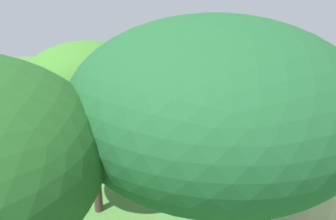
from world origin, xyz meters
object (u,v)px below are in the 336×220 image
object	(u,v)px
shade_umbrella	(128,75)
zebra_by_umbrella	(239,104)
patio_chair_west_end	(100,132)
acacia_tree_behind_hut	(87,80)
standing_watcher	(208,87)
patio_chair_east_end	(151,124)
patio_chair_near_lawn	(132,149)
acacia_tree_right_background	(212,104)
zebra_toward_hut	(108,96)
guest_beside_umbrella	(182,115)
guest_behind_table	(150,144)
zebra_nearest_camera	(178,94)
patio_dining_table	(131,131)

from	to	relation	value
shade_umbrella	zebra_by_umbrella	bearing A→B (deg)	-170.40
patio_chair_west_end	acacia_tree_behind_hut	size ratio (longest dim) A/B	0.20
patio_chair_west_end	standing_watcher	bearing A→B (deg)	143.96
patio_chair_east_end	acacia_tree_behind_hut	xyz separation A→B (m)	(2.26, 4.08, 3.03)
patio_chair_near_lawn	acacia_tree_right_background	world-z (taller)	acacia_tree_right_background
zebra_toward_hut	guest_beside_umbrella	bearing A→B (deg)	-166.38
patio_chair_west_end	patio_chair_near_lawn	size ratio (longest dim) A/B	1.00
guest_beside_umbrella	guest_behind_table	size ratio (longest dim) A/B	1.07
acacia_tree_behind_hut	zebra_by_umbrella	bearing A→B (deg)	-145.42
zebra_nearest_camera	acacia_tree_behind_hut	xyz separation A→B (m)	(3.98, 6.22, 2.58)
patio_chair_east_end	zebra_by_umbrella	bearing A→B (deg)	-128.42
standing_watcher	acacia_tree_behind_hut	bearing A→B (deg)	115.15
shade_umbrella	patio_chair_near_lawn	xyz separation A→B (m)	(0.12, 1.16, -2.20)
patio_chair_west_end	patio_chair_east_end	xyz separation A→B (m)	(-1.96, -0.25, 0.00)
shade_umbrella	zebra_toward_hut	size ratio (longest dim) A/B	2.06
shade_umbrella	guest_beside_umbrella	distance (m)	2.61
guest_behind_table	patio_chair_west_end	bearing A→B (deg)	149.40
guest_behind_table	acacia_tree_right_background	distance (m)	6.18
acacia_tree_behind_hut	patio_dining_table	bearing A→B (deg)	-112.12
zebra_nearest_camera	zebra_toward_hut	distance (m)	3.17
patio_dining_table	patio_chair_west_end	size ratio (longest dim) A/B	1.59
guest_behind_table	zebra_nearest_camera	world-z (taller)	guest_behind_table
patio_chair_near_lawn	zebra_nearest_camera	bearing A→B (deg)	61.85
patio_dining_table	guest_behind_table	size ratio (longest dim) A/B	0.91
guest_behind_table	zebra_toward_hut	size ratio (longest dim) A/B	0.81
zebra_toward_hut	acacia_tree_right_background	xyz separation A→B (m)	(-0.62, 10.42, 3.13)
standing_watcher	guest_beside_umbrella	bearing A→B (deg)	119.50
zebra_nearest_camera	acacia_tree_behind_hut	world-z (taller)	acacia_tree_behind_hut
patio_dining_table	guest_behind_table	world-z (taller)	guest_behind_table
guest_behind_table	zebra_nearest_camera	bearing A→B (deg)	91.13
zebra_toward_hut	patio_chair_east_end	bearing A→B (deg)	-175.55
standing_watcher	zebra_toward_hut	bearing A→B (deg)	66.73
zebra_toward_hut	standing_watcher	bearing A→B (deg)	-112.05
zebra_nearest_camera	zebra_by_umbrella	bearing A→B (deg)	86.63
standing_watcher	zebra_toward_hut	size ratio (longest dim) A/B	0.84
patio_dining_table	patio_chair_east_end	bearing A→B (deg)	-140.87
guest_behind_table	zebra_toward_hut	xyz separation A→B (m)	(0.86, -5.12, 0.03)
patio_chair_near_lawn	guest_beside_umbrella	size ratio (longest dim) A/B	0.53
patio_dining_table	acacia_tree_behind_hut	bearing A→B (deg)	67.88
zebra_toward_hut	acacia_tree_behind_hut	xyz separation A→B (m)	(0.85, 6.71, 2.57)
patio_chair_near_lawn	patio_chair_east_end	distance (m)	2.16
shade_umbrella	patio_chair_west_end	size ratio (longest dim) A/B	4.47
patio_chair_near_lawn	zebra_toward_hut	distance (m)	4.57
guest_beside_umbrella	zebra_nearest_camera	bearing A→B (deg)	130.35
patio_chair_near_lawn	zebra_nearest_camera	world-z (taller)	zebra_nearest_camera
patio_chair_west_end	patio_chair_near_lawn	distance (m)	1.90
patio_dining_table	guest_behind_table	distance (m)	1.81
zebra_nearest_camera	patio_dining_table	bearing A→B (deg)	0.69
shade_umbrella	patio_chair_east_end	distance (m)	2.49
shade_umbrella	zebra_nearest_camera	xyz separation A→B (m)	(-2.62, -2.88, -1.76)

